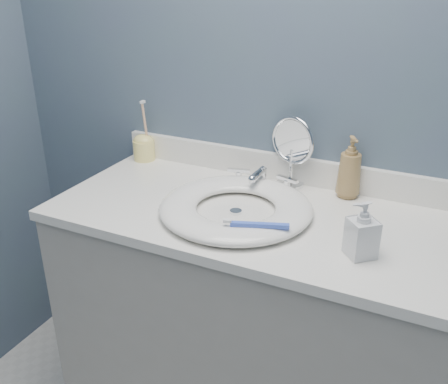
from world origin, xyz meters
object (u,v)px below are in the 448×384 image
Objects in this scene: soap_bottle_amber at (350,167)px; toothbrush_holder at (144,146)px; makeup_mirror at (292,148)px; soap_bottle_clear at (363,229)px.

soap_bottle_amber is 0.86× the size of toothbrush_holder.
makeup_mirror is at bearing 148.71° from soap_bottle_amber.
makeup_mirror is 1.60× the size of soap_bottle_clear.
soap_bottle_amber is at bearing 15.07° from makeup_mirror.
soap_bottle_amber is at bearing 0.21° from toothbrush_holder.
makeup_mirror is 1.04× the size of toothbrush_holder.
makeup_mirror is 1.21× the size of soap_bottle_amber.
soap_bottle_clear is at bearing -101.83° from soap_bottle_amber.
soap_bottle_amber is 0.76m from toothbrush_holder.
toothbrush_holder is (-0.87, 0.33, -0.02)m from soap_bottle_clear.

